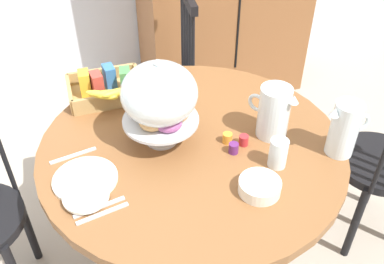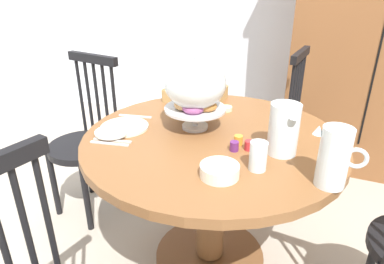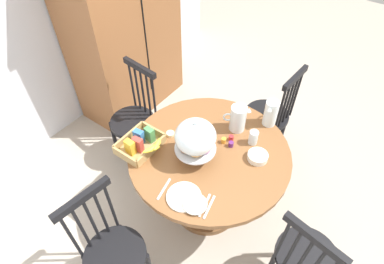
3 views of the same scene
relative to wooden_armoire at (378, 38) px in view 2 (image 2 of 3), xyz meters
The scene contains 19 objects.
wooden_armoire is the anchor object (origin of this frame).
dining_table 1.69m from the wooden_armoire, 115.22° to the right, with size 1.15×1.15×0.74m.
windsor_chair_by_cabinet 0.99m from the wooden_armoire, 133.82° to the right, with size 0.40×0.40×0.97m.
windsor_chair_facing_door 2.10m from the wooden_armoire, 139.67° to the right, with size 0.40×0.40×0.97m.
pastry_stand_with_dome 1.63m from the wooden_armoire, 119.25° to the right, with size 0.28×0.28×0.34m.
orange_juice_pitcher 1.57m from the wooden_armoire, 104.39° to the right, with size 0.13×0.18×0.21m.
milk_pitcher 1.70m from the wooden_armoire, 96.72° to the right, with size 0.18×0.10×0.21m.
cereal_basket 1.44m from the wooden_armoire, 131.61° to the right, with size 0.32×0.30×0.12m.
china_plate_large 1.91m from the wooden_armoire, 125.30° to the right, with size 0.22×0.22×0.01m, color white.
china_plate_small 1.99m from the wooden_armoire, 123.96° to the right, with size 0.15×0.15×0.01m, color white.
cereal_bowl 1.87m from the wooden_armoire, 107.44° to the right, with size 0.14×0.14×0.04m, color white.
drinking_glass 1.75m from the wooden_armoire, 104.89° to the right, with size 0.06×0.06×0.11m, color silver.
butter_dish 1.38m from the wooden_armoire, 122.42° to the right, with size 0.06×0.06×0.02m, color beige.
jam_jar_strawberry 1.64m from the wooden_armoire, 108.44° to the right, with size 0.04×0.04×0.04m, color #B7282D.
jam_jar_apricot 1.63m from the wooden_armoire, 110.55° to the right, with size 0.04×0.04×0.04m, color orange.
jam_jar_grape 1.68m from the wooden_armoire, 109.82° to the right, with size 0.04×0.04×0.04m, color #5B2366.
table_knife 2.01m from the wooden_armoire, 122.39° to the right, with size 0.17×0.01×0.01m, color silver.
dinner_fork 2.03m from the wooden_armoire, 121.80° to the right, with size 0.17×0.01×0.01m, color silver.
soup_spoon 1.82m from the wooden_armoire, 128.53° to the right, with size 0.17×0.01×0.01m, color silver.
Camera 2 is at (0.41, -1.27, 1.39)m, focal length 32.13 mm.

